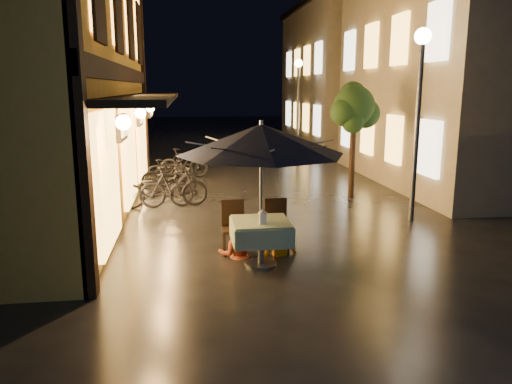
{
  "coord_description": "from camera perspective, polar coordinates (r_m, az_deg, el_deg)",
  "views": [
    {
      "loc": [
        -2.03,
        -8.44,
        2.97
      ],
      "look_at": [
        -0.83,
        0.19,
        1.15
      ],
      "focal_mm": 35.0,
      "sensor_mm": 36.0,
      "label": 1
    }
  ],
  "objects": [
    {
      "name": "streetlamp_far",
      "position": [
        23.0,
        4.84,
        11.63
      ],
      "size": [
        0.36,
        0.36,
        4.23
      ],
      "color": "#59595E",
      "rests_on": "ground"
    },
    {
      "name": "person_orange",
      "position": [
        8.89,
        -2.22,
        -3.02
      ],
      "size": [
        0.72,
        0.59,
        1.4
      ],
      "primitive_type": "imported",
      "rotation": [
        0.0,
        0.0,
        3.05
      ],
      "color": "#C34D29",
      "rests_on": "ground"
    },
    {
      "name": "person_yellow",
      "position": [
        8.99,
        2.63,
        -2.9
      ],
      "size": [
        1.0,
        0.74,
        1.38
      ],
      "primitive_type": "imported",
      "rotation": [
        0.0,
        0.0,
        3.42
      ],
      "color": "#FF9404",
      "rests_on": "ground"
    },
    {
      "name": "streetlamp_near",
      "position": [
        11.59,
        18.17,
        10.96
      ],
      "size": [
        0.36,
        0.36,
        4.23
      ],
      "color": "#59595E",
      "rests_on": "ground"
    },
    {
      "name": "ground",
      "position": [
        9.18,
        5.37,
        -7.14
      ],
      "size": [
        90.0,
        90.0,
        0.0
      ],
      "primitive_type": "plane",
      "color": "black",
      "rests_on": "ground"
    },
    {
      "name": "east_building_far",
      "position": [
        28.11,
        12.22,
        12.94
      ],
      "size": [
        7.3,
        10.3,
        7.3
      ],
      "color": "tan",
      "rests_on": "ground"
    },
    {
      "name": "cafe_chair_left",
      "position": [
        9.14,
        -2.61,
        -3.66
      ],
      "size": [
        0.42,
        0.42,
        0.97
      ],
      "color": "black",
      "rests_on": "ground"
    },
    {
      "name": "street_tree",
      "position": [
        13.71,
        11.18,
        9.28
      ],
      "size": [
        1.43,
        1.2,
        3.15
      ],
      "color": "black",
      "rests_on": "ground"
    },
    {
      "name": "west_building",
      "position": [
        13.0,
        -25.17,
        13.98
      ],
      "size": [
        5.9,
        11.4,
        7.4
      ],
      "color": "gold",
      "rests_on": "ground"
    },
    {
      "name": "cafe_chair_right",
      "position": [
        9.24,
        2.35,
        -3.48
      ],
      "size": [
        0.42,
        0.42,
        0.97
      ],
      "color": "black",
      "rests_on": "ground"
    },
    {
      "name": "cafe_table",
      "position": [
        8.46,
        0.56,
        -4.56
      ],
      "size": [
        0.99,
        0.99,
        0.78
      ],
      "color": "#59595E",
      "rests_on": "ground"
    },
    {
      "name": "bicycle_1",
      "position": [
        12.78,
        -9.41,
        0.58
      ],
      "size": [
        1.77,
        0.69,
        1.04
      ],
      "primitive_type": "imported",
      "rotation": [
        0.0,
        0.0,
        1.69
      ],
      "color": "black",
      "rests_on": "ground"
    },
    {
      "name": "bicycle_4",
      "position": [
        16.58,
        -9.8,
        2.74
      ],
      "size": [
        1.65,
        0.99,
        0.82
      ],
      "primitive_type": "imported",
      "rotation": [
        0.0,
        0.0,
        1.88
      ],
      "color": "black",
      "rests_on": "ground"
    },
    {
      "name": "bicycle_5",
      "position": [
        17.08,
        -8.24,
        3.33
      ],
      "size": [
        1.68,
        0.69,
        0.98
      ],
      "primitive_type": "imported",
      "rotation": [
        0.0,
        0.0,
        1.43
      ],
      "color": "black",
      "rests_on": "ground"
    },
    {
      "name": "bicycle_2",
      "position": [
        14.25,
        -10.0,
        1.34
      ],
      "size": [
        1.72,
        0.95,
        0.86
      ],
      "primitive_type": "imported",
      "rotation": [
        0.0,
        0.0,
        1.82
      ],
      "color": "black",
      "rests_on": "ground"
    },
    {
      "name": "bicycle_3",
      "position": [
        14.93,
        -10.09,
        1.96
      ],
      "size": [
        1.6,
        0.71,
        0.93
      ],
      "primitive_type": "imported",
      "rotation": [
        0.0,
        0.0,
        1.75
      ],
      "color": "black",
      "rests_on": "ground"
    },
    {
      "name": "patio_umbrella",
      "position": [
        8.16,
        0.58,
        6.02
      ],
      "size": [
        2.8,
        2.8,
        2.46
      ],
      "color": "#59595E",
      "rests_on": "ground"
    },
    {
      "name": "bicycle_0",
      "position": [
        12.81,
        -11.26,
        0.37
      ],
      "size": [
        1.89,
        0.82,
        0.97
      ],
      "primitive_type": "imported",
      "rotation": [
        0.0,
        0.0,
        1.67
      ],
      "color": "black",
      "rests_on": "ground"
    },
    {
      "name": "east_building_near",
      "position": [
        17.73,
        25.2,
        12.13
      ],
      "size": [
        7.3,
        9.3,
        6.8
      ],
      "color": "tan",
      "rests_on": "ground"
    },
    {
      "name": "table_lantern",
      "position": [
        8.19,
        0.77,
        -2.72
      ],
      "size": [
        0.16,
        0.16,
        0.25
      ],
      "color": "white",
      "rests_on": "cafe_table"
    }
  ]
}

